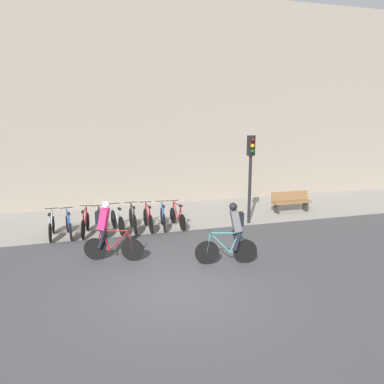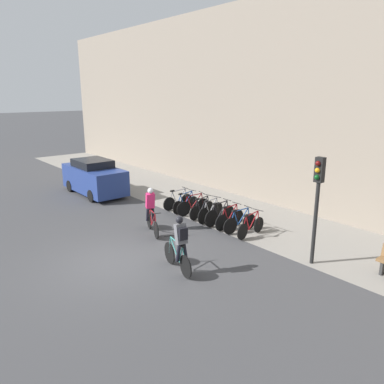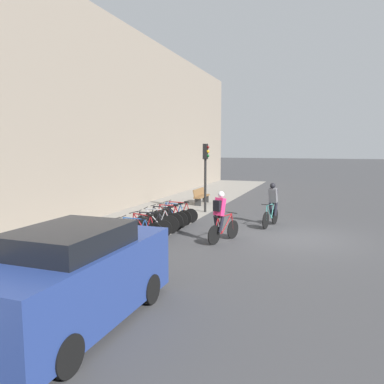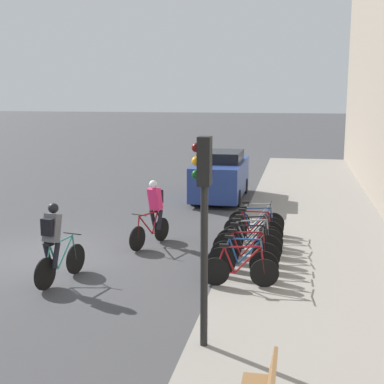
# 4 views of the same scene
# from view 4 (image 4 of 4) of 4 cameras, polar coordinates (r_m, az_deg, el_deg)

# --- Properties ---
(ground) EXTENTS (200.00, 200.00, 0.00)m
(ground) POSITION_cam_4_polar(r_m,az_deg,el_deg) (14.15, -15.34, -6.57)
(ground) COLOR #3D3D3F
(kerb_strip) EXTENTS (44.00, 4.50, 0.01)m
(kerb_strip) POSITION_cam_4_polar(r_m,az_deg,el_deg) (12.73, 13.32, -8.38)
(kerb_strip) COLOR gray
(kerb_strip) RESTS_ON ground
(cyclist_pink) EXTENTS (1.68, 0.71, 1.77)m
(cyclist_pink) POSITION_cam_4_polar(r_m,az_deg,el_deg) (14.47, -4.11, -1.97)
(cyclist_pink) COLOR black
(cyclist_pink) RESTS_ON ground
(cyclist_grey) EXTENTS (1.77, 0.56, 1.79)m
(cyclist_grey) POSITION_cam_4_polar(r_m,az_deg,el_deg) (11.80, -14.43, -5.16)
(cyclist_grey) COLOR black
(cyclist_grey) RESTS_ON ground
(parked_bike_0) EXTENTS (0.46, 1.64, 0.96)m
(parked_bike_0) POSITION_cam_4_polar(r_m,az_deg,el_deg) (15.80, 6.86, -3.01)
(parked_bike_0) COLOR black
(parked_bike_0) RESTS_ON ground
(parked_bike_1) EXTENTS (0.46, 1.64, 0.94)m
(parked_bike_1) POSITION_cam_4_polar(r_m,az_deg,el_deg) (15.26, 6.69, -3.53)
(parked_bike_1) COLOR black
(parked_bike_1) RESTS_ON ground
(parked_bike_2) EXTENTS (0.46, 1.65, 0.97)m
(parked_bike_2) POSITION_cam_4_polar(r_m,az_deg,el_deg) (14.72, 6.52, -3.98)
(parked_bike_2) COLOR black
(parked_bike_2) RESTS_ON ground
(parked_bike_3) EXTENTS (0.46, 1.60, 0.95)m
(parked_bike_3) POSITION_cam_4_polar(r_m,az_deg,el_deg) (14.18, 6.33, -4.59)
(parked_bike_3) COLOR black
(parked_bike_3) RESTS_ON ground
(parked_bike_4) EXTENTS (0.48, 1.69, 0.98)m
(parked_bike_4) POSITION_cam_4_polar(r_m,az_deg,el_deg) (13.63, 6.12, -5.10)
(parked_bike_4) COLOR black
(parked_bike_4) RESTS_ON ground
(parked_bike_5) EXTENTS (0.46, 1.69, 0.99)m
(parked_bike_5) POSITION_cam_4_polar(r_m,az_deg,el_deg) (13.10, 5.90, -5.73)
(parked_bike_5) COLOR black
(parked_bike_5) RESTS_ON ground
(parked_bike_6) EXTENTS (0.46, 1.63, 0.97)m
(parked_bike_6) POSITION_cam_4_polar(r_m,az_deg,el_deg) (12.57, 5.66, -6.50)
(parked_bike_6) COLOR black
(parked_bike_6) RESTS_ON ground
(parked_bike_7) EXTENTS (0.46, 1.62, 0.96)m
(parked_bike_7) POSITION_cam_4_polar(r_m,az_deg,el_deg) (12.04, 5.39, -7.29)
(parked_bike_7) COLOR black
(parked_bike_7) RESTS_ON ground
(parked_bike_8) EXTENTS (0.46, 1.66, 0.94)m
(parked_bike_8) POSITION_cam_4_polar(r_m,az_deg,el_deg) (11.51, 5.09, -8.19)
(parked_bike_8) COLOR black
(parked_bike_8) RESTS_ON ground
(traffic_light_pole) EXTENTS (0.26, 0.30, 3.41)m
(traffic_light_pole) POSITION_cam_4_polar(r_m,az_deg,el_deg) (8.32, 1.24, -1.22)
(traffic_light_pole) COLOR black
(traffic_light_pole) RESTS_ON ground
(parked_car) EXTENTS (4.30, 1.84, 1.85)m
(parked_car) POSITION_cam_4_polar(r_m,az_deg,el_deg) (20.75, 3.07, 1.72)
(parked_car) COLOR navy
(parked_car) RESTS_ON ground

